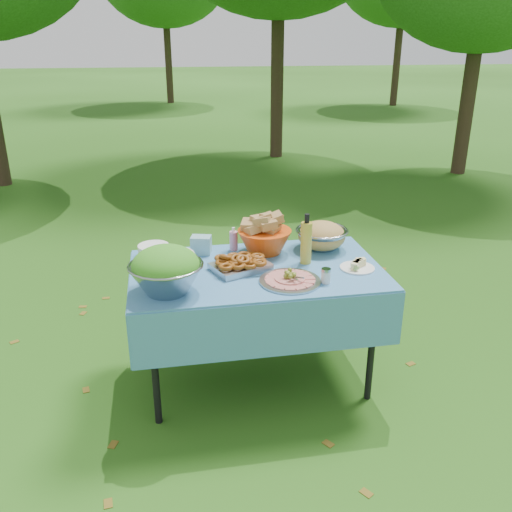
{
  "coord_description": "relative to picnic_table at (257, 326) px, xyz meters",
  "views": [
    {
      "loc": [
        -0.52,
        -2.87,
        2.02
      ],
      "look_at": [
        -0.0,
        0.0,
        0.84
      ],
      "focal_mm": 38.0,
      "sensor_mm": 36.0,
      "label": 1
    }
  ],
  "objects": [
    {
      "name": "pasta_bowl_steel",
      "position": [
        0.47,
        0.26,
        0.47
      ],
      "size": [
        0.36,
        0.36,
        0.18
      ],
      "primitive_type": null,
      "rotation": [
        0.0,
        0.0,
        0.09
      ],
      "color": "#93989C",
      "rests_on": "picnic_table"
    },
    {
      "name": "shaker",
      "position": [
        0.34,
        -0.26,
        0.42
      ],
      "size": [
        0.06,
        0.06,
        0.09
      ],
      "primitive_type": "cylinder",
      "rotation": [
        0.0,
        0.0,
        -0.26
      ],
      "color": "silver",
      "rests_on": "picnic_table"
    },
    {
      "name": "salad_bowl",
      "position": [
        -0.52,
        -0.22,
        0.51
      ],
      "size": [
        0.5,
        0.5,
        0.26
      ],
      "primitive_type": null,
      "rotation": [
        0.0,
        0.0,
        -0.32
      ],
      "color": "#93989C",
      "rests_on": "picnic_table"
    },
    {
      "name": "ground",
      "position": [
        0.0,
        0.0,
        -0.38
      ],
      "size": [
        80.0,
        80.0,
        0.0
      ],
      "primitive_type": "plane",
      "color": "#1A3D0B",
      "rests_on": "ground"
    },
    {
      "name": "plate_stack",
      "position": [
        -0.59,
        0.31,
        0.42
      ],
      "size": [
        0.23,
        0.23,
        0.07
      ],
      "primitive_type": "cylinder",
      "rotation": [
        0.0,
        0.0,
        -0.25
      ],
      "color": "white",
      "rests_on": "picnic_table"
    },
    {
      "name": "pasta_bowl_white",
      "position": [
        -0.48,
        0.09,
        0.45
      ],
      "size": [
        0.29,
        0.29,
        0.14
      ],
      "primitive_type": null,
      "rotation": [
        0.0,
        0.0,
        0.22
      ],
      "color": "white",
      "rests_on": "picnic_table"
    },
    {
      "name": "wipes_box",
      "position": [
        -0.3,
        0.3,
        0.44
      ],
      "size": [
        0.14,
        0.12,
        0.11
      ],
      "primitive_type": "cube",
      "rotation": [
        0.0,
        0.0,
        -0.26
      ],
      "color": "#8AC9D5",
      "rests_on": "picnic_table"
    },
    {
      "name": "picnic_table",
      "position": [
        0.0,
        0.0,
        0.0
      ],
      "size": [
        1.46,
        0.86,
        0.76
      ],
      "primitive_type": "cube",
      "color": "#84D1FF",
      "rests_on": "ground"
    },
    {
      "name": "fried_tray",
      "position": [
        -0.1,
        0.0,
        0.42
      ],
      "size": [
        0.38,
        0.33,
        0.07
      ],
      "primitive_type": "cube",
      "rotation": [
        0.0,
        0.0,
        0.38
      ],
      "color": "#BBBBC1",
      "rests_on": "picnic_table"
    },
    {
      "name": "sanitizer_bottle",
      "position": [
        -0.09,
        0.32,
        0.46
      ],
      "size": [
        0.07,
        0.07,
        0.15
      ],
      "primitive_type": "cylinder",
      "rotation": [
        0.0,
        0.0,
        0.33
      ],
      "color": "pink",
      "rests_on": "picnic_table"
    },
    {
      "name": "charcuterie_platter",
      "position": [
        0.15,
        -0.22,
        0.42
      ],
      "size": [
        0.36,
        0.36,
        0.08
      ],
      "primitive_type": "cylinder",
      "rotation": [
        0.0,
        0.0,
        0.06
      ],
      "color": "#AAAEB2",
      "rests_on": "picnic_table"
    },
    {
      "name": "bread_bowl",
      "position": [
        0.1,
        0.25,
        0.49
      ],
      "size": [
        0.41,
        0.41,
        0.22
      ],
      "primitive_type": null,
      "rotation": [
        0.0,
        0.0,
        0.27
      ],
      "color": "#EB5012",
      "rests_on": "picnic_table"
    },
    {
      "name": "oil_bottle",
      "position": [
        0.31,
        0.04,
        0.53
      ],
      "size": [
        0.08,
        0.08,
        0.31
      ],
      "primitive_type": "cylinder",
      "rotation": [
        0.0,
        0.0,
        0.29
      ],
      "color": "gold",
      "rests_on": "picnic_table"
    },
    {
      "name": "cheese_plate",
      "position": [
        0.58,
        -0.1,
        0.41
      ],
      "size": [
        0.26,
        0.26,
        0.06
      ],
      "primitive_type": "cylinder",
      "rotation": [
        0.0,
        0.0,
        0.32
      ],
      "color": "white",
      "rests_on": "picnic_table"
    }
  ]
}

